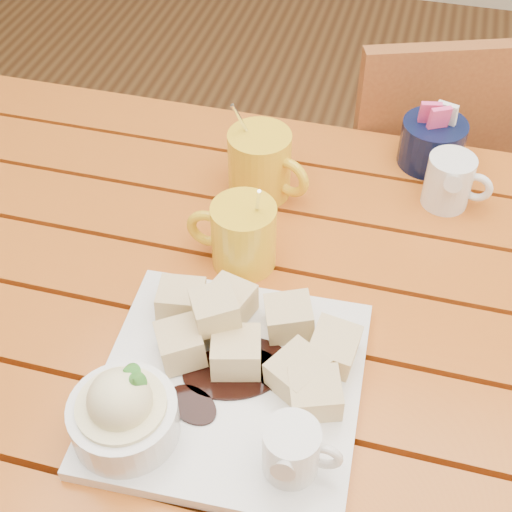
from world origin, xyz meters
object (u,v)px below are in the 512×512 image
(table, at_px, (267,351))
(dessert_plate, at_px, (210,384))
(coffee_mug_left, at_px, (242,234))
(chair_far, at_px, (434,192))
(coffee_mug_right, at_px, (261,164))

(table, distance_m, dessert_plate, 0.21)
(coffee_mug_left, xyz_separation_m, chair_far, (0.25, 0.53, -0.30))
(table, xyz_separation_m, coffee_mug_right, (-0.06, 0.20, 0.16))
(chair_far, bearing_deg, table, 50.48)
(coffee_mug_right, bearing_deg, coffee_mug_left, -64.08)
(dessert_plate, height_order, coffee_mug_left, coffee_mug_left)
(coffee_mug_left, bearing_deg, table, -48.87)
(dessert_plate, bearing_deg, chair_far, 72.94)
(table, bearing_deg, coffee_mug_left, 130.28)
(dessert_plate, xyz_separation_m, coffee_mug_left, (-0.03, 0.22, 0.02))
(table, xyz_separation_m, coffee_mug_left, (-0.05, 0.06, 0.16))
(dessert_plate, height_order, coffee_mug_right, coffee_mug_right)
(coffee_mug_right, distance_m, chair_far, 0.56)
(table, bearing_deg, dessert_plate, -98.60)
(table, xyz_separation_m, chair_far, (0.20, 0.58, -0.15))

